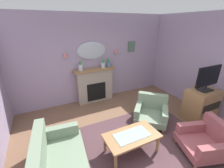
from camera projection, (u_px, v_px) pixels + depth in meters
floor at (145, 155)px, 3.16m from camera, size 6.23×6.67×0.10m
wall_back at (95, 59)px, 5.01m from camera, size 6.23×0.10×2.83m
patterned_rug at (140, 146)px, 3.31m from camera, size 3.20×2.40×0.01m
fireplace at (95, 85)px, 5.10m from camera, size 1.36×0.36×1.16m
mantel_vase_left at (80, 66)px, 4.62m from camera, size 0.14×0.14×0.35m
mantel_vase_right at (103, 63)px, 4.93m from camera, size 0.14×0.14×0.33m
mantel_vase_centre at (108, 63)px, 5.01m from camera, size 0.12×0.12×0.32m
wall_mirror at (92, 51)px, 4.79m from camera, size 0.96×0.06×0.56m
wall_sconce_left at (65, 55)px, 4.42m from camera, size 0.14×0.14×0.14m
wall_sconce_right at (116, 51)px, 5.12m from camera, size 0.14×0.14×0.14m
framed_picture at (131, 46)px, 5.40m from camera, size 0.28×0.03×0.36m
coffee_table at (132, 137)px, 3.03m from camera, size 1.10×0.60×0.45m
floral_couch at (56, 166)px, 2.48m from camera, size 1.03×1.79×0.76m
armchair_near_fireplace at (151, 111)px, 4.09m from camera, size 1.14×1.15×0.71m
armchair_beside_couch at (207, 140)px, 3.06m from camera, size 1.03×1.02×0.71m
tv_cabinet at (201, 105)px, 4.08m from camera, size 0.80×0.57×0.90m
tv_flatscreen at (208, 78)px, 3.77m from camera, size 0.84×0.24×0.65m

